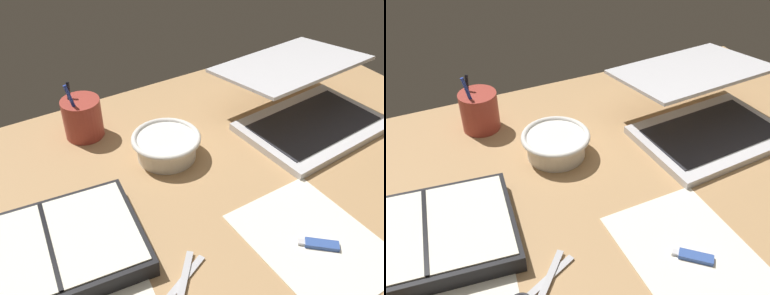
# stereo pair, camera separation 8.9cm
# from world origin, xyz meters

# --- Properties ---
(desk_top) EXTENTS (1.40, 1.00, 0.02)m
(desk_top) POSITION_xyz_m (0.00, 0.00, 0.01)
(desk_top) COLOR tan
(desk_top) RESTS_ON ground
(laptop) EXTENTS (0.37, 0.36, 0.16)m
(laptop) POSITION_xyz_m (0.31, 0.12, 0.07)
(laptop) COLOR silver
(laptop) RESTS_ON desk_top
(bowl) EXTENTS (0.16, 0.16, 0.06)m
(bowl) POSITION_xyz_m (-0.05, 0.18, 0.05)
(bowl) COLOR silver
(bowl) RESTS_ON desk_top
(pen_cup) EXTENTS (0.09, 0.09, 0.15)m
(pen_cup) POSITION_xyz_m (-0.18, 0.36, 0.07)
(pen_cup) COLOR #9E382D
(pen_cup) RESTS_ON desk_top
(planner) EXTENTS (0.34, 0.26, 0.04)m
(planner) POSITION_xyz_m (-0.36, 0.03, 0.04)
(planner) COLOR black
(planner) RESTS_ON desk_top
(paper_sheet_front) EXTENTS (0.22, 0.28, 0.00)m
(paper_sheet_front) POSITION_xyz_m (0.06, -0.18, 0.02)
(paper_sheet_front) COLOR silver
(paper_sheet_front) RESTS_ON desk_top
(usb_drive) EXTENTS (0.06, 0.06, 0.01)m
(usb_drive) POSITION_xyz_m (0.06, -0.20, 0.02)
(usb_drive) COLOR #33519E
(usb_drive) RESTS_ON desk_top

